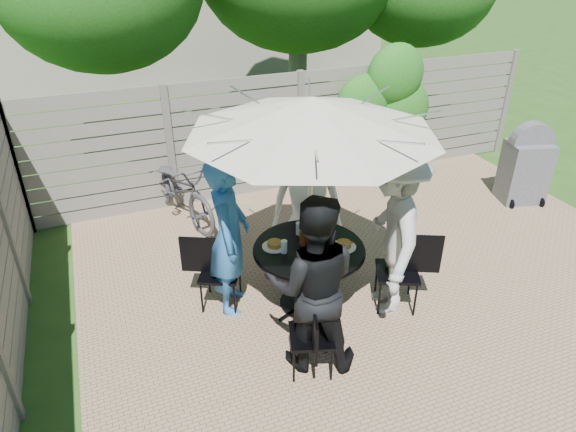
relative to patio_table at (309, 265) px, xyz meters
name	(u,v)px	position (x,y,z in m)	size (l,w,h in m)	color
patio_table	(309,265)	(0.00, 0.00, 0.00)	(1.50, 1.50, 0.76)	black
umbrella	(312,115)	(0.00, 0.00, 1.65)	(3.15, 3.15, 2.35)	silver
chair_back	(306,238)	(0.36, 0.89, -0.26)	(0.55, 0.67, 0.88)	black
person_back	(307,202)	(0.31, 0.77, 0.32)	(0.83, 0.54, 1.70)	white
chair_left	(220,285)	(-0.89, 0.36, -0.27)	(0.65, 0.55, 0.86)	black
person_left	(229,237)	(-0.77, 0.31, 0.35)	(0.64, 0.42, 1.76)	#2868B0
chair_front	(311,350)	(-0.36, -0.89, -0.28)	(0.50, 0.63, 0.83)	black
person_front	(312,285)	(-0.31, -0.77, 0.36)	(0.86, 0.67, 1.77)	black
chair_right	(397,285)	(0.89, -0.36, -0.25)	(0.69, 0.58, 0.91)	black
person_right	(391,231)	(0.77, -0.31, 0.43)	(1.23, 0.71, 1.91)	#A6A4A1
plate_back	(308,227)	(0.14, 0.33, 0.25)	(0.26, 0.26, 0.06)	white
plate_left	(275,245)	(-0.33, 0.14, 0.25)	(0.26, 0.26, 0.06)	white
plate_front	(310,265)	(-0.14, -0.33, 0.25)	(0.26, 0.26, 0.06)	white
plate_right	(344,245)	(0.33, -0.14, 0.25)	(0.26, 0.26, 0.06)	white
plate_extra	(328,261)	(0.05, -0.35, 0.25)	(0.24, 0.24, 0.06)	white
glass_back	(299,229)	(0.00, 0.28, 0.30)	(0.07, 0.07, 0.14)	silver
glass_left	(284,247)	(-0.28, 0.00, 0.30)	(0.07, 0.07, 0.14)	silver
glass_front	(321,255)	(0.00, -0.28, 0.30)	(0.07, 0.07, 0.14)	silver
syrup_jug	(303,238)	(-0.04, 0.07, 0.31)	(0.09, 0.09, 0.16)	#59280C
coffee_cup	(318,231)	(0.18, 0.17, 0.29)	(0.08, 0.08, 0.12)	#C6B293
bicycle	(179,189)	(-0.91, 2.46, -0.05)	(0.63, 1.82, 0.95)	#333338
bbq_grill	(526,166)	(4.00, 1.11, 0.04)	(0.72, 0.62, 1.25)	slate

